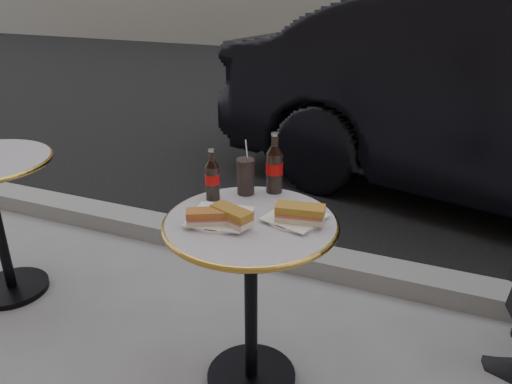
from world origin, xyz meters
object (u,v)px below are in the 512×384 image
at_px(plate_left, 220,218).
at_px(cola_glass, 246,176).
at_px(cola_bottle_right, 274,163).
at_px(cola_bottle_left, 212,174).
at_px(plate_right, 295,219).
at_px(bistro_table, 251,306).

bearing_deg(plate_left, cola_glass, 91.55).
relative_size(cola_bottle_right, cola_glass, 1.67).
distance_m(cola_bottle_left, cola_glass, 0.14).
relative_size(plate_right, cola_glass, 1.32).
bearing_deg(bistro_table, plate_left, -158.25).
distance_m(bistro_table, cola_glass, 0.50).
bearing_deg(plate_right, bistro_table, -157.33).
bearing_deg(bistro_table, cola_bottle_left, 151.30).
distance_m(cola_bottle_right, cola_glass, 0.12).
xyz_separation_m(plate_left, cola_bottle_left, (-0.10, 0.15, 0.09)).
relative_size(plate_left, plate_right, 1.13).
bearing_deg(cola_glass, plate_right, -30.33).
bearing_deg(plate_right, plate_left, -157.71).
relative_size(cola_bottle_left, cola_bottle_right, 0.83).
xyz_separation_m(plate_left, cola_glass, (-0.01, 0.25, 0.07)).
distance_m(bistro_table, cola_bottle_left, 0.52).
relative_size(plate_left, cola_bottle_right, 0.89).
xyz_separation_m(plate_left, plate_right, (0.24, 0.10, -0.00)).
bearing_deg(plate_left, plate_right, 22.29).
height_order(plate_left, cola_glass, cola_glass).
xyz_separation_m(plate_right, cola_bottle_right, (-0.15, 0.21, 0.12)).
relative_size(bistro_table, cola_bottle_left, 3.64).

